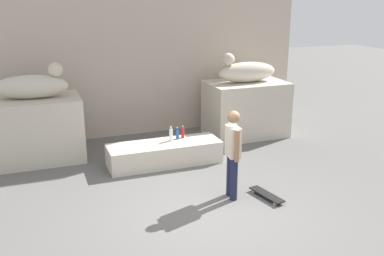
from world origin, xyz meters
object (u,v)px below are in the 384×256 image
(statue_reclining_left, at_px, (32,86))
(skater, at_px, (233,151))
(skateboard, at_px, (267,195))
(statue_reclining_right, at_px, (246,71))
(bottle_clear, at_px, (171,135))
(bottle_blue, at_px, (177,134))
(bottle_red, at_px, (183,133))

(statue_reclining_left, distance_m, skater, 4.71)
(statue_reclining_left, distance_m, skateboard, 5.51)
(statue_reclining_right, relative_size, bottle_clear, 4.88)
(statue_reclining_right, height_order, bottle_blue, statue_reclining_right)
(skateboard, bearing_deg, bottle_clear, -167.23)
(statue_reclining_right, bearing_deg, skateboard, 68.50)
(bottle_blue, distance_m, bottle_clear, 0.19)
(statue_reclining_left, relative_size, bottle_blue, 5.92)
(statue_reclining_right, distance_m, bottle_clear, 2.88)
(bottle_blue, distance_m, bottle_red, 0.15)
(bottle_clear, distance_m, bottle_red, 0.34)
(bottle_blue, height_order, bottle_clear, bottle_clear)
(statue_reclining_left, height_order, skateboard, statue_reclining_left)
(skater, bearing_deg, skateboard, 73.61)
(statue_reclining_left, distance_m, bottle_blue, 3.35)
(bottle_blue, xyz_separation_m, bottle_clear, (-0.18, -0.06, 0.02))
(skateboard, bearing_deg, statue_reclining_right, 148.26)
(bottle_red, bearing_deg, skater, -86.02)
(bottle_red, bearing_deg, bottle_blue, -162.24)
(bottle_red, bearing_deg, skateboard, -73.31)
(statue_reclining_right, bearing_deg, bottle_blue, 24.58)
(bottle_clear, xyz_separation_m, bottle_red, (0.32, 0.11, -0.03))
(statue_reclining_left, height_order, bottle_red, statue_reclining_left)
(bottle_blue, xyz_separation_m, bottle_red, (0.15, 0.05, -0.00))
(skateboard, distance_m, bottle_blue, 2.70)
(skater, bearing_deg, bottle_blue, -165.59)
(statue_reclining_right, xyz_separation_m, skater, (-1.93, -3.30, -0.80))
(statue_reclining_left, xyz_separation_m, bottle_blue, (2.97, -1.07, -1.12))
(skateboard, xyz_separation_m, bottle_red, (-0.76, 2.53, 0.53))
(skater, xyz_separation_m, skateboard, (0.60, -0.26, -0.86))
(skater, distance_m, bottle_red, 2.31)
(statue_reclining_left, height_order, bottle_clear, statue_reclining_left)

